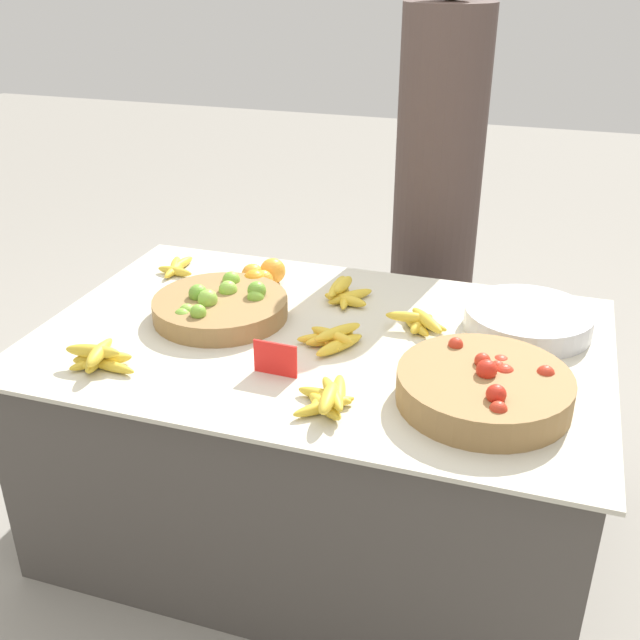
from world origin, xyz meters
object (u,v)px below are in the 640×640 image
Objects in this scene: lime_bowl at (221,306)px; tomato_basket at (485,387)px; vendor_person at (436,211)px; metal_bowl at (528,320)px; price_sign at (275,359)px.

tomato_basket is (0.76, -0.22, 0.01)m from lime_bowl.
lime_bowl is 0.24× the size of vendor_person.
price_sign is at bearing -142.48° from metal_bowl.
tomato_basket is at bearing -16.13° from lime_bowl.
metal_bowl is at bearing 80.54° from tomato_basket.
vendor_person is (0.19, 1.07, 0.06)m from price_sign.
vendor_person is at bearing 81.78° from price_sign.
lime_bowl is at bearing -167.52° from metal_bowl.
vendor_person is (-0.30, 1.04, 0.06)m from tomato_basket.
lime_bowl reaches higher than price_sign.
metal_bowl is 0.74m from vendor_person.
vendor_person reaches higher than metal_bowl.
vendor_person reaches higher than lime_bowl.
tomato_basket is 0.50m from price_sign.
metal_bowl is 0.71m from price_sign.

